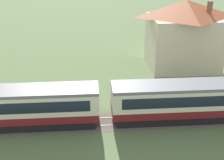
# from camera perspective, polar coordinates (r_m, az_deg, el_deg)

# --- Properties ---
(ground_plane) EXTENTS (600.00, 600.00, 0.00)m
(ground_plane) POSITION_cam_1_polar(r_m,az_deg,el_deg) (30.78, 17.76, -7.63)
(ground_plane) COLOR #566B42
(passenger_train) EXTENTS (88.15, 3.23, 3.98)m
(passenger_train) POSITION_cam_1_polar(r_m,az_deg,el_deg) (27.87, -0.85, -4.60)
(passenger_train) COLOR maroon
(passenger_train) RESTS_ON ground_plane
(railway_track) EXTENTS (143.09, 3.60, 0.04)m
(railway_track) POSITION_cam_1_polar(r_m,az_deg,el_deg) (28.98, -6.24, -8.60)
(railway_track) COLOR #665B51
(railway_track) RESTS_ON ground_plane
(station_house_terracotta_roof) EXTENTS (10.51, 8.76, 9.92)m
(station_house_terracotta_roof) POSITION_cam_1_polar(r_m,az_deg,el_deg) (42.76, 14.29, 9.12)
(station_house_terracotta_roof) COLOR beige
(station_house_terracotta_roof) RESTS_ON ground_plane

